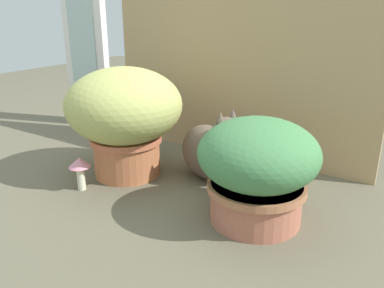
# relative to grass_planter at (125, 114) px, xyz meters

# --- Properties ---
(ground_plane) EXTENTS (6.00, 6.00, 0.00)m
(ground_plane) POSITION_rel_grass_planter_xyz_m (0.21, -0.03, -0.26)
(ground_plane) COLOR #5F5A47
(cardboard_backdrop) EXTENTS (1.26, 0.03, 0.84)m
(cardboard_backdrop) POSITION_rel_grass_planter_xyz_m (0.26, 0.44, 0.16)
(cardboard_backdrop) COLOR tan
(cardboard_backdrop) RESTS_ON ground
(window_panel_white) EXTENTS (0.31, 0.05, 0.86)m
(window_panel_white) POSITION_rel_grass_planter_xyz_m (-0.69, 0.46, 0.17)
(window_panel_white) COLOR white
(window_panel_white) RESTS_ON ground
(grass_planter) EXTENTS (0.46, 0.46, 0.44)m
(grass_planter) POSITION_rel_grass_planter_xyz_m (0.00, 0.00, 0.00)
(grass_planter) COLOR #C06E45
(grass_planter) RESTS_ON ground
(leafy_planter) EXTENTS (0.38, 0.38, 0.34)m
(leafy_planter) POSITION_rel_grass_planter_xyz_m (0.60, -0.06, -0.07)
(leafy_planter) COLOR #B0664E
(leafy_planter) RESTS_ON ground
(cat) EXTENTS (0.36, 0.26, 0.32)m
(cat) POSITION_rel_grass_planter_xyz_m (0.31, 0.14, -0.14)
(cat) COLOR brown
(cat) RESTS_ON ground
(mushroom_ornament_pink) EXTENTS (0.08, 0.08, 0.13)m
(mushroom_ornament_pink) POSITION_rel_grass_planter_xyz_m (-0.05, -0.21, -0.16)
(mushroom_ornament_pink) COLOR beige
(mushroom_ornament_pink) RESTS_ON ground
(mushroom_ornament_red) EXTENTS (0.09, 0.09, 0.14)m
(mushroom_ornament_red) POSITION_rel_grass_planter_xyz_m (0.04, -0.07, -0.16)
(mushroom_ornament_red) COLOR silver
(mushroom_ornament_red) RESTS_ON ground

